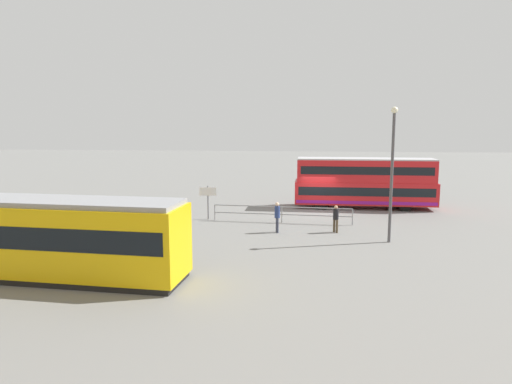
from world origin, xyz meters
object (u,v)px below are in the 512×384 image
(pedestrian_near_railing, at_px, (277,215))
(street_lamp, at_px, (392,165))
(double_decker_bus, at_px, (364,183))
(info_sign, at_px, (208,196))
(pedestrian_crossing, at_px, (336,217))
(tram_yellow, at_px, (39,236))

(pedestrian_near_railing, distance_m, street_lamp, 7.14)
(double_decker_bus, bearing_deg, info_sign, 27.14)
(info_sign, bearing_deg, pedestrian_crossing, 160.75)
(double_decker_bus, bearing_deg, pedestrian_crossing, 72.93)
(pedestrian_near_railing, height_order, info_sign, info_sign)
(tram_yellow, bearing_deg, double_decker_bus, -130.35)
(tram_yellow, height_order, pedestrian_crossing, tram_yellow)
(tram_yellow, xyz_separation_m, info_sign, (-4.36, -12.41, -0.14))
(tram_yellow, bearing_deg, street_lamp, -153.96)
(pedestrian_near_railing, relative_size, info_sign, 0.79)
(tram_yellow, xyz_separation_m, pedestrian_near_railing, (-9.26, -9.13, -0.68))
(double_decker_bus, height_order, tram_yellow, double_decker_bus)
(pedestrian_crossing, height_order, street_lamp, street_lamp)
(tram_yellow, distance_m, pedestrian_near_railing, 13.02)
(tram_yellow, distance_m, street_lamp, 17.38)
(tram_yellow, height_order, street_lamp, street_lamp)
(double_decker_bus, relative_size, pedestrian_near_railing, 5.82)
(tram_yellow, xyz_separation_m, street_lamp, (-15.46, -7.55, 2.49))
(info_sign, bearing_deg, pedestrian_near_railing, 146.15)
(street_lamp, bearing_deg, pedestrian_near_railing, -14.23)
(double_decker_bus, distance_m, street_lamp, 10.71)
(info_sign, relative_size, street_lamp, 0.31)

